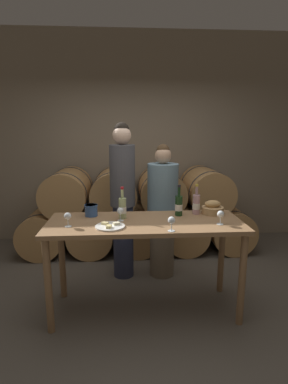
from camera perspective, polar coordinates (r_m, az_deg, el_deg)
The scene contains 16 objects.
ground_plane at distance 3.21m, azimuth 0.17°, elevation -21.31°, with size 10.00×10.00×0.00m, color #564F44.
stone_wall_back at distance 4.82m, azimuth -1.57°, elevation 10.07°, with size 10.00×0.12×3.20m.
barrel_stack at distance 4.41m, azimuth -1.21°, elevation -3.78°, with size 3.31×0.91×1.20m.
tasting_table at distance 2.85m, azimuth 0.18°, elevation -7.89°, with size 1.82×0.69×0.91m.
person_left at distance 3.49m, azimuth -4.08°, elevation -1.24°, with size 0.29×0.29×1.83m.
person_right at distance 3.55m, azimuth 3.53°, elevation -3.71°, with size 0.36×0.36×1.59m.
wine_bottle_red at distance 2.99m, azimuth 6.64°, elevation -2.53°, with size 0.07×0.07×0.31m.
wine_bottle_white at distance 2.88m, azimuth -4.12°, elevation -3.02°, with size 0.07×0.07×0.31m.
wine_bottle_rose at distance 3.06m, azimuth 9.92°, elevation -2.27°, with size 0.07×0.07×0.31m.
blue_crock at distance 3.01m, azimuth -10.04°, elevation -3.35°, with size 0.13×0.13×0.11m.
bread_basket at distance 3.12m, azimuth 12.90°, elevation -3.09°, with size 0.22×0.22×0.14m.
cheese_plate at distance 2.66m, azimuth -6.48°, elevation -6.47°, with size 0.26×0.26×0.04m.
wine_glass_far_left at distance 2.72m, azimuth -14.33°, elevation -4.58°, with size 0.06×0.06×0.13m.
wine_glass_left at distance 2.81m, azimuth -4.52°, elevation -3.72°, with size 0.06×0.06×0.13m.
wine_glass_center at distance 2.53m, azimuth 5.27°, elevation -5.49°, with size 0.06×0.06×0.13m.
wine_glass_right at distance 2.78m, azimuth 14.39°, elevation -4.21°, with size 0.06×0.06×0.13m.
Camera 1 is at (-0.18, -2.67, 1.76)m, focal length 28.00 mm.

